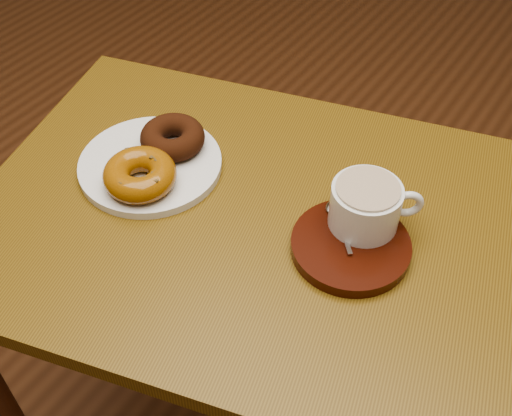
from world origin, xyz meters
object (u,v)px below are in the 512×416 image
Objects in this scene: cafe_table at (245,263)px; coffee_cup at (367,205)px; saucer at (351,246)px; donut_plate at (150,164)px.

coffee_cup is (0.15, 0.06, 0.16)m from cafe_table.
cafe_table is 0.20m from saucer.
cafe_table is at bearing 1.13° from donut_plate.
donut_plate is 0.32m from saucer.
saucer is (0.15, 0.02, 0.12)m from cafe_table.
saucer is (0.32, 0.02, 0.00)m from donut_plate.
coffee_cup is at bearing 94.13° from saucer.
coffee_cup reaches higher than donut_plate.
donut_plate reaches higher than cafe_table.
coffee_cup is at bearing 7.10° from cafe_table.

